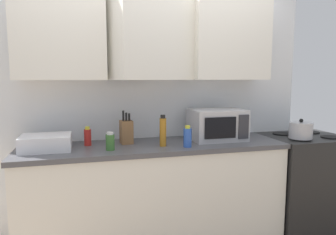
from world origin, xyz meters
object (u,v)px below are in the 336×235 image
object	(u,v)px
bottle_green_oil	(110,142)
bottle_white_jar	(243,123)
microwave	(217,125)
dish_rack	(46,143)
kettle	(301,130)
stove_range	(303,180)
bottle_blue_cleaner	(188,137)
knife_block	(126,132)
bottle_amber_vinegar	(163,131)
bottle_red_sauce	(88,137)

from	to	relation	value
bottle_green_oil	bottle_white_jar	distance (m)	1.38
bottle_green_oil	bottle_white_jar	size ratio (longest dim) A/B	0.60
microwave	dish_rack	distance (m)	1.47
kettle	stove_range	bearing A→B (deg)	39.47
kettle	bottle_blue_cleaner	size ratio (longest dim) A/B	1.17
knife_block	bottle_blue_cleaner	xyz separation A→B (m)	(0.47, -0.27, -0.02)
knife_block	bottle_white_jar	xyz separation A→B (m)	(1.18, 0.12, 0.01)
dish_rack	bottle_blue_cleaner	distance (m)	1.13
kettle	bottle_amber_vinegar	xyz separation A→B (m)	(-1.29, 0.06, 0.04)
stove_range	bottle_amber_vinegar	distance (m)	1.57
bottle_blue_cleaner	bottle_amber_vinegar	size ratio (longest dim) A/B	0.68
bottle_white_jar	bottle_blue_cleaner	bearing A→B (deg)	-151.40
knife_block	bottle_blue_cleaner	bearing A→B (deg)	-29.81
bottle_amber_vinegar	bottle_green_oil	world-z (taller)	bottle_amber_vinegar
bottle_blue_cleaner	bottle_green_oil	size ratio (longest dim) A/B	1.24
microwave	bottle_amber_vinegar	size ratio (longest dim) A/B	1.82
microwave	bottle_amber_vinegar	bearing A→B (deg)	-165.76
microwave	bottle_red_sauce	bearing A→B (deg)	177.63
dish_rack	bottle_red_sauce	distance (m)	0.33
knife_block	bottle_green_oil	distance (m)	0.27
bottle_amber_vinegar	kettle	bearing A→B (deg)	-2.78
dish_rack	bottle_red_sauce	bearing A→B (deg)	15.70
bottle_red_sauce	bottle_white_jar	world-z (taller)	bottle_white_jar
bottle_blue_cleaner	bottle_white_jar	distance (m)	0.82
dish_rack	knife_block	distance (m)	0.65
dish_rack	microwave	bearing A→B (deg)	1.63
stove_range	knife_block	distance (m)	1.83
microwave	bottle_red_sauce	distance (m)	1.16
bottle_green_oil	dish_rack	bearing A→B (deg)	164.89
kettle	bottle_amber_vinegar	bearing A→B (deg)	177.22
stove_range	bottle_red_sauce	xyz separation A→B (m)	(-2.07, 0.11, 0.52)
kettle	knife_block	distance (m)	1.59
knife_block	bottle_red_sauce	bearing A→B (deg)	179.67
kettle	bottle_red_sauce	xyz separation A→B (m)	(-1.90, 0.25, -0.01)
bottle_amber_vinegar	bottle_green_oil	xyz separation A→B (m)	(-0.44, -0.03, -0.06)
stove_range	bottle_red_sauce	world-z (taller)	bottle_red_sauce
bottle_amber_vinegar	dish_rack	bearing A→B (deg)	174.01
bottle_green_oil	knife_block	bearing A→B (deg)	54.50
stove_range	kettle	xyz separation A→B (m)	(-0.17, -0.14, 0.53)
microwave	bottle_amber_vinegar	world-z (taller)	microwave
kettle	microwave	bearing A→B (deg)	164.88
knife_block	bottle_white_jar	size ratio (longest dim) A/B	1.19
stove_range	microwave	size ratio (longest dim) A/B	1.90
microwave	kettle	bearing A→B (deg)	-15.12
knife_block	bottle_green_oil	bearing A→B (deg)	-125.50
kettle	bottle_red_sauce	bearing A→B (deg)	172.52
knife_block	bottle_white_jar	world-z (taller)	knife_block
kettle	bottle_amber_vinegar	size ratio (longest dim) A/B	0.80
knife_block	bottle_red_sauce	size ratio (longest dim) A/B	1.79
microwave	bottle_white_jar	xyz separation A→B (m)	(0.36, 0.17, -0.02)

